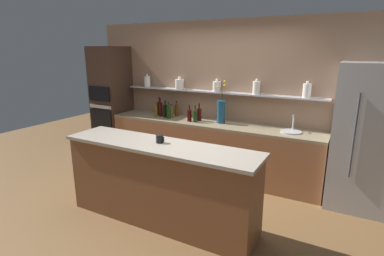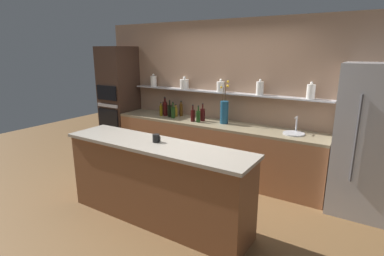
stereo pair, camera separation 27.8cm
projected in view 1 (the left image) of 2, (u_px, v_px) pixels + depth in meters
The scene contains 20 objects.
ground_plane at pixel (178, 205), 4.18m from camera, with size 12.00×12.00×0.00m, color brown.
back_wall_unit at pixel (224, 97), 5.21m from camera, with size 5.20×0.28×2.60m.
back_counter_unit at pixel (210, 148), 5.17m from camera, with size 3.72×0.62×0.92m.
island_counter at pixel (160, 183), 3.69m from camera, with size 2.50×0.61×1.02m.
refrigerator at pixel (366, 138), 3.95m from camera, with size 0.83×0.73×1.96m.
oven_tower at pixel (112, 102), 6.02m from camera, with size 0.62×0.64×2.18m.
flower_vase at pixel (221, 111), 4.97m from camera, with size 0.16×0.14×0.71m.
sink_fixture at pixel (291, 131), 4.44m from camera, with size 0.31×0.31×0.25m.
bottle_spirit_0 at pixel (176, 110), 5.50m from camera, with size 0.06×0.06×0.28m.
bottle_oil_1 at pixel (156, 111), 5.49m from camera, with size 0.06×0.06×0.25m.
bottle_sauce_2 at pixel (158, 110), 5.74m from camera, with size 0.05×0.05×0.18m.
bottle_oil_3 at pixel (171, 112), 5.47m from camera, with size 0.06×0.06×0.23m.
bottle_wine_4 at pixel (189, 115), 5.10m from camera, with size 0.07×0.07×0.29m.
bottle_wine_5 at pixel (161, 109), 5.50m from camera, with size 0.07×0.07×0.34m.
bottle_wine_6 at pixel (199, 114), 5.15m from camera, with size 0.08×0.08×0.31m.
bottle_wine_7 at pixel (165, 111), 5.43m from camera, with size 0.08×0.08×0.31m.
bottle_wine_8 at pixel (159, 108), 5.63m from camera, with size 0.08×0.08×0.34m.
bottle_wine_9 at pixel (169, 112), 5.33m from camera, with size 0.08×0.08×0.30m.
bottle_wine_10 at pixel (195, 116), 5.05m from camera, with size 0.07×0.07×0.29m.
coffee_mug at pixel (160, 139), 3.60m from camera, with size 0.11×0.09×0.10m.
Camera 1 is at (1.97, -3.22, 2.10)m, focal length 28.00 mm.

